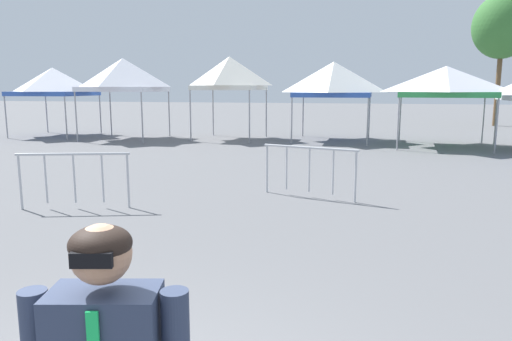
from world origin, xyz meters
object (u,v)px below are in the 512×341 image
(canopy_tent_center, at_px, (230,73))
(tree_behind_tents_center, at_px, (503,27))
(crowd_barrier_near_person, at_px, (74,170))
(crowd_barrier_by_lift, at_px, (309,162))
(canopy_tent_far_left, at_px, (123,75))
(canopy_tent_behind_right, at_px, (446,82))
(canopy_tent_behind_left, at_px, (334,79))
(canopy_tent_behind_center, at_px, (53,82))

(canopy_tent_center, height_order, tree_behind_tents_center, tree_behind_tents_center)
(tree_behind_tents_center, distance_m, crowd_barrier_near_person, 27.48)
(crowd_barrier_by_lift, bearing_deg, canopy_tent_far_left, 133.79)
(crowd_barrier_near_person, bearing_deg, canopy_tent_behind_right, 55.64)
(canopy_tent_behind_left, height_order, crowd_barrier_by_lift, canopy_tent_behind_left)
(crowd_barrier_near_person, bearing_deg, tree_behind_tents_center, 61.68)
(canopy_tent_behind_center, height_order, canopy_tent_center, canopy_tent_center)
(tree_behind_tents_center, xyz_separation_m, crowd_barrier_by_lift, (-8.60, -21.79, -5.04))
(canopy_tent_center, height_order, crowd_barrier_by_lift, canopy_tent_center)
(canopy_tent_far_left, height_order, canopy_tent_center, canopy_tent_center)
(canopy_tent_far_left, xyz_separation_m, crowd_barrier_near_person, (5.24, -11.85, -2.08))
(canopy_tent_behind_right, bearing_deg, crowd_barrier_near_person, -124.36)
(canopy_tent_behind_center, xyz_separation_m, tree_behind_tents_center, (21.99, 11.38, 3.24))
(canopy_tent_behind_center, distance_m, canopy_tent_far_left, 3.98)
(canopy_tent_behind_center, relative_size, tree_behind_tents_center, 0.42)
(canopy_tent_center, bearing_deg, canopy_tent_behind_center, -176.75)
(canopy_tent_center, height_order, crowd_barrier_near_person, canopy_tent_center)
(canopy_tent_center, relative_size, crowd_barrier_near_person, 1.79)
(canopy_tent_far_left, relative_size, canopy_tent_behind_right, 0.96)
(canopy_tent_behind_left, xyz_separation_m, canopy_tent_behind_right, (4.35, -1.31, -0.12))
(tree_behind_tents_center, bearing_deg, canopy_tent_far_left, -146.53)
(crowd_barrier_by_lift, bearing_deg, crowd_barrier_near_person, -154.76)
(canopy_tent_behind_center, relative_size, canopy_tent_behind_left, 0.96)
(canopy_tent_far_left, height_order, canopy_tent_behind_right, canopy_tent_far_left)
(canopy_tent_behind_center, height_order, canopy_tent_behind_right, canopy_tent_behind_center)
(canopy_tent_far_left, height_order, canopy_tent_behind_left, canopy_tent_far_left)
(canopy_tent_behind_center, bearing_deg, tree_behind_tents_center, 27.36)
(canopy_tent_behind_right, distance_m, crowd_barrier_near_person, 14.64)
(canopy_tent_far_left, distance_m, canopy_tent_behind_right, 13.45)
(crowd_barrier_by_lift, height_order, crowd_barrier_near_person, same)
(canopy_tent_behind_left, height_order, tree_behind_tents_center, tree_behind_tents_center)
(canopy_tent_behind_left, bearing_deg, crowd_barrier_near_person, -106.14)
(canopy_tent_center, relative_size, canopy_tent_behind_left, 1.07)
(canopy_tent_far_left, relative_size, canopy_tent_behind_left, 1.05)
(canopy_tent_behind_right, relative_size, tree_behind_tents_center, 0.48)
(canopy_tent_behind_right, bearing_deg, tree_behind_tents_center, 68.63)
(canopy_tent_behind_center, relative_size, crowd_barrier_by_lift, 1.60)
(canopy_tent_behind_left, distance_m, canopy_tent_behind_right, 4.55)
(canopy_tent_behind_right, bearing_deg, canopy_tent_far_left, -179.35)
(canopy_tent_behind_center, distance_m, tree_behind_tents_center, 24.97)
(canopy_tent_behind_right, xyz_separation_m, crowd_barrier_by_lift, (-3.99, -10.01, -1.75))
(crowd_barrier_by_lift, bearing_deg, canopy_tent_behind_right, 68.27)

